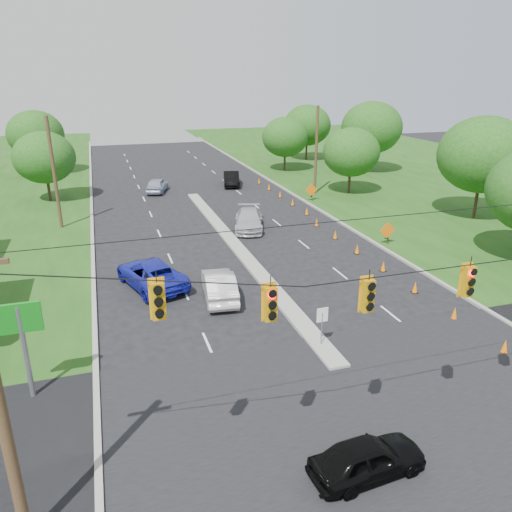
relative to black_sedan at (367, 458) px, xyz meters
name	(u,v)px	position (x,y,z in m)	size (l,w,h in m)	color
ground	(390,429)	(1.90, 1.65, -0.66)	(160.00, 160.00, 0.00)	black
cross_street	(390,429)	(1.90, 1.65, -0.66)	(160.00, 14.00, 0.02)	black
curb_left	(92,225)	(-8.20, 31.65, -0.66)	(0.25, 110.00, 0.16)	gray
curb_right	(313,207)	(12.00, 31.65, -0.66)	(0.25, 110.00, 0.16)	gray
median	(236,247)	(1.90, 22.65, -0.66)	(1.00, 34.00, 0.18)	gray
median_sign	(322,320)	(1.90, 7.65, 0.80)	(0.55, 0.06, 2.05)	gray
signal_span	(421,319)	(1.85, 0.65, 4.31)	(25.60, 0.32, 9.00)	#422D1C
utility_pole_far_left	(54,174)	(-10.60, 31.65, 3.84)	(0.28, 0.28, 9.00)	#422D1C
utility_pole_far_right	(316,151)	(14.40, 36.65, 3.84)	(0.28, 0.28, 9.00)	#422D1C
cone_0	(505,346)	(9.73, 4.65, -0.31)	(0.32, 0.32, 0.70)	orange
cone_1	(455,313)	(9.73, 8.15, -0.31)	(0.32, 0.32, 0.70)	orange
cone_2	(415,287)	(9.73, 11.65, -0.31)	(0.32, 0.32, 0.70)	orange
cone_3	(383,266)	(9.73, 15.15, -0.31)	(0.32, 0.32, 0.70)	orange
cone_4	(357,249)	(9.73, 18.65, -0.31)	(0.32, 0.32, 0.70)	orange
cone_5	(335,235)	(9.73, 22.15, -0.31)	(0.32, 0.32, 0.70)	orange
cone_6	(317,222)	(9.73, 25.65, -0.31)	(0.32, 0.32, 0.70)	orange
cone_7	(307,211)	(10.33, 29.15, -0.31)	(0.32, 0.32, 0.70)	orange
cone_8	(293,202)	(10.33, 32.65, -0.31)	(0.32, 0.32, 0.70)	orange
cone_9	(280,194)	(10.33, 36.15, -0.31)	(0.32, 0.32, 0.70)	orange
cone_10	(269,187)	(10.33, 39.65, -0.31)	(0.32, 0.32, 0.70)	orange
cone_11	(259,181)	(10.33, 43.15, -0.31)	(0.32, 0.32, 0.70)	orange
work_sign_1	(387,231)	(12.70, 19.65, 0.43)	(1.27, 0.58, 1.37)	black
work_sign_2	(311,191)	(12.70, 33.65, 0.43)	(1.27, 0.58, 1.37)	black
tree_5	(44,157)	(-12.10, 41.65, 3.68)	(5.88, 5.88, 6.86)	black
tree_6	(36,134)	(-14.10, 56.65, 4.30)	(6.72, 6.72, 7.84)	black
tree_8	(483,155)	(23.90, 23.65, 4.92)	(7.56, 7.56, 8.82)	black
tree_9	(351,152)	(17.90, 35.65, 3.68)	(5.88, 5.88, 6.86)	black
tree_10	(372,128)	(25.90, 45.65, 4.92)	(7.56, 7.56, 8.82)	black
tree_11	(307,125)	(21.90, 56.65, 4.30)	(6.72, 6.72, 7.84)	black
tree_12	(285,137)	(15.90, 49.65, 3.68)	(5.88, 5.88, 6.86)	black
black_sedan	(367,458)	(0.00, 0.00, 0.00)	(1.56, 3.87, 1.32)	black
white_sedan	(219,285)	(-1.35, 14.40, 0.13)	(1.68, 4.81, 1.58)	silver
blue_pickup	(151,274)	(-4.84, 17.24, 0.15)	(2.68, 5.81, 1.62)	#1B21AE
silver_car_far	(249,220)	(4.11, 26.65, 0.12)	(2.19, 5.39, 1.56)	#B8B6BE
silver_car_oncoming	(157,185)	(-1.40, 42.41, 0.10)	(1.80, 4.48, 1.53)	#98A1BA
dark_car_receding	(231,178)	(7.04, 43.25, 0.14)	(1.69, 4.84, 1.60)	black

